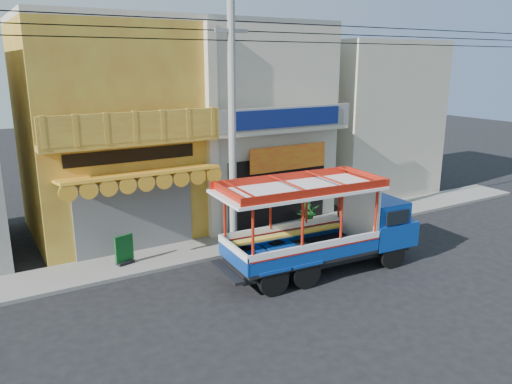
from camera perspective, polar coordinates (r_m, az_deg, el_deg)
ground at (r=16.03m, az=6.36°, el=-9.88°), size 90.00×90.00×0.00m
sidewalk at (r=19.09m, az=-0.91°, el=-5.47°), size 30.00×2.00×0.12m
shophouse_left at (r=20.27m, az=-16.65°, el=6.91°), size 6.00×7.50×8.24m
shophouse_right at (r=22.50m, az=-1.59°, el=8.23°), size 6.00×6.75×8.24m
party_pilaster at (r=18.40m, az=-5.01°, el=6.38°), size 0.35×0.30×8.00m
filler_building_right at (r=26.67m, az=11.75°, el=8.29°), size 6.00×6.00×7.60m
utility_pole at (r=16.97m, az=-2.31°, el=9.24°), size 28.00×0.26×9.00m
songthaew_truck at (r=16.42m, az=8.75°, el=-3.70°), size 6.83×2.61×3.13m
green_sign at (r=17.18m, az=-14.81°, el=-6.63°), size 0.65×0.43×1.00m
potted_plant_a at (r=20.02m, az=5.83°, el=-2.91°), size 1.09×1.01×0.98m
potted_plant_b at (r=20.78m, az=5.93°, el=-2.20°), size 0.72×0.72×1.02m
potted_plant_c at (r=22.57m, az=10.41°, el=-1.17°), size 0.69×0.69×0.88m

